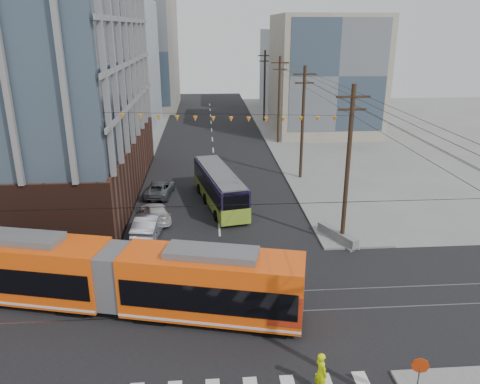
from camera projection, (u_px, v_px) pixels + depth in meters
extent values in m
plane|color=slate|center=(229.00, 351.00, 21.91)|extent=(160.00, 160.00, 0.00)
cube|color=#8C99A5|center=(91.00, 67.00, 66.63)|extent=(18.00, 16.00, 18.00)
cube|color=gray|center=(325.00, 75.00, 65.48)|extent=(14.00, 14.00, 16.00)
cube|color=gray|center=(132.00, 52.00, 85.31)|extent=(16.00, 18.00, 20.00)
cube|color=#8C99A5|center=(309.00, 70.00, 84.76)|extent=(16.00, 16.00, 14.00)
cylinder|color=black|center=(264.00, 87.00, 73.32)|extent=(0.30, 0.30, 11.00)
imported|color=#A8AEBC|center=(149.00, 224.00, 34.12)|extent=(2.30, 5.00, 1.59)
imported|color=silver|center=(155.00, 212.00, 36.57)|extent=(3.03, 4.85, 1.31)
imported|color=#4C5256|center=(160.00, 188.00, 42.00)|extent=(2.74, 4.94, 1.31)
imported|color=#DCFF06|center=(321.00, 372.00, 19.24)|extent=(0.65, 0.79, 1.86)
cube|color=slate|center=(337.00, 236.00, 33.14)|extent=(2.36, 3.84, 0.77)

